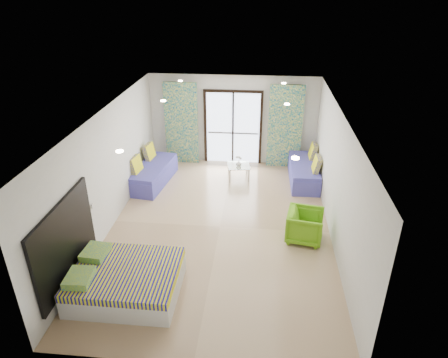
# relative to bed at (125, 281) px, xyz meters

# --- Properties ---
(floor) EXTENTS (5.00, 7.50, 0.01)m
(floor) POSITION_rel_bed_xyz_m (1.48, 2.32, -0.27)
(floor) COLOR #9F805F
(floor) RESTS_ON ground
(ceiling) EXTENTS (5.00, 7.50, 0.01)m
(ceiling) POSITION_rel_bed_xyz_m (1.48, 2.32, 2.43)
(ceiling) COLOR silver
(ceiling) RESTS_ON ground
(wall_back) EXTENTS (5.00, 0.01, 2.70)m
(wall_back) POSITION_rel_bed_xyz_m (1.48, 6.07, 1.08)
(wall_back) COLOR silver
(wall_back) RESTS_ON ground
(wall_front) EXTENTS (5.00, 0.01, 2.70)m
(wall_front) POSITION_rel_bed_xyz_m (1.48, -1.43, 1.08)
(wall_front) COLOR silver
(wall_front) RESTS_ON ground
(wall_left) EXTENTS (0.01, 7.50, 2.70)m
(wall_left) POSITION_rel_bed_xyz_m (-1.02, 2.32, 1.08)
(wall_left) COLOR silver
(wall_left) RESTS_ON ground
(wall_right) EXTENTS (0.01, 7.50, 2.70)m
(wall_right) POSITION_rel_bed_xyz_m (3.98, 2.32, 1.08)
(wall_right) COLOR silver
(wall_right) RESTS_ON ground
(balcony_door) EXTENTS (1.76, 0.08, 2.28)m
(balcony_door) POSITION_rel_bed_xyz_m (1.48, 6.04, 0.99)
(balcony_door) COLOR black
(balcony_door) RESTS_ON floor
(balcony_rail) EXTENTS (1.52, 0.03, 0.04)m
(balcony_rail) POSITION_rel_bed_xyz_m (1.48, 6.05, 0.68)
(balcony_rail) COLOR #595451
(balcony_rail) RESTS_ON balcony_door
(curtain_left) EXTENTS (1.00, 0.10, 2.50)m
(curtain_left) POSITION_rel_bed_xyz_m (-0.07, 5.89, 0.98)
(curtain_left) COLOR white
(curtain_left) RESTS_ON floor
(curtain_right) EXTENTS (1.00, 0.10, 2.50)m
(curtain_right) POSITION_rel_bed_xyz_m (3.03, 5.89, 0.98)
(curtain_right) COLOR white
(curtain_right) RESTS_ON floor
(downlight_a) EXTENTS (0.12, 0.12, 0.02)m
(downlight_a) POSITION_rel_bed_xyz_m (0.08, 0.32, 2.40)
(downlight_a) COLOR #FFE0B2
(downlight_a) RESTS_ON ceiling
(downlight_b) EXTENTS (0.12, 0.12, 0.02)m
(downlight_b) POSITION_rel_bed_xyz_m (2.88, 0.32, 2.40)
(downlight_b) COLOR #FFE0B2
(downlight_b) RESTS_ON ceiling
(downlight_c) EXTENTS (0.12, 0.12, 0.02)m
(downlight_c) POSITION_rel_bed_xyz_m (0.08, 3.32, 2.40)
(downlight_c) COLOR #FFE0B2
(downlight_c) RESTS_ON ceiling
(downlight_d) EXTENTS (0.12, 0.12, 0.02)m
(downlight_d) POSITION_rel_bed_xyz_m (2.88, 3.32, 2.40)
(downlight_d) COLOR #FFE0B2
(downlight_d) RESTS_ON ceiling
(downlight_e) EXTENTS (0.12, 0.12, 0.02)m
(downlight_e) POSITION_rel_bed_xyz_m (0.08, 5.32, 2.40)
(downlight_e) COLOR #FFE0B2
(downlight_e) RESTS_ON ceiling
(downlight_f) EXTENTS (0.12, 0.12, 0.02)m
(downlight_f) POSITION_rel_bed_xyz_m (2.88, 5.32, 2.40)
(downlight_f) COLOR #FFE0B2
(downlight_f) RESTS_ON ceiling
(headboard) EXTENTS (0.06, 2.10, 1.50)m
(headboard) POSITION_rel_bed_xyz_m (-0.98, -0.00, 0.78)
(headboard) COLOR black
(headboard) RESTS_ON floor
(switch_plate) EXTENTS (0.02, 0.10, 0.10)m
(switch_plate) POSITION_rel_bed_xyz_m (-0.99, 1.25, 0.78)
(switch_plate) COLOR silver
(switch_plate) RESTS_ON wall_left
(bed) EXTENTS (1.89, 1.54, 0.65)m
(bed) POSITION_rel_bed_xyz_m (0.00, 0.00, 0.00)
(bed) COLOR silver
(bed) RESTS_ON floor
(daybed_left) EXTENTS (1.01, 2.04, 0.97)m
(daybed_left) POSITION_rel_bed_xyz_m (-0.64, 4.37, 0.03)
(daybed_left) COLOR #4845A5
(daybed_left) RESTS_ON floor
(daybed_right) EXTENTS (0.77, 1.94, 0.95)m
(daybed_right) POSITION_rel_bed_xyz_m (3.59, 4.91, 0.02)
(daybed_right) COLOR #4845A5
(daybed_right) RESTS_ON floor
(coffee_table) EXTENTS (0.70, 0.70, 0.71)m
(coffee_table) POSITION_rel_bed_xyz_m (1.73, 4.92, 0.09)
(coffee_table) COLOR silver
(coffee_table) RESTS_ON floor
(vase) EXTENTS (0.21, 0.22, 0.16)m
(vase) POSITION_rel_bed_xyz_m (1.74, 4.87, 0.21)
(vase) COLOR white
(vase) RESTS_ON coffee_table
(armchair) EXTENTS (0.82, 0.86, 0.77)m
(armchair) POSITION_rel_bed_xyz_m (3.37, 2.02, 0.11)
(armchair) COLOR #66B116
(armchair) RESTS_ON floor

